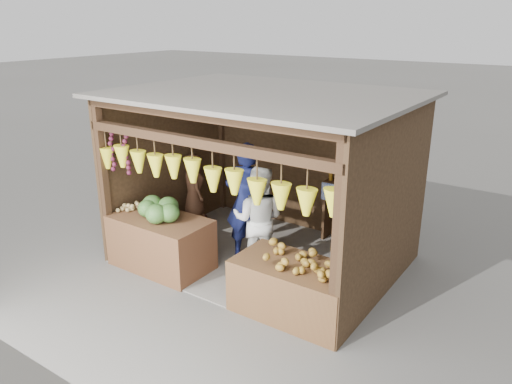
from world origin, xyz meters
TOP-DOWN VIEW (x-y plane):
  - ground at (0.00, 0.00)m, footprint 80.00×80.00m
  - stall_structure at (-0.03, -0.04)m, footprint 4.30×3.30m
  - back_shelf at (1.05, 1.28)m, footprint 1.25×0.32m
  - counter_left at (-1.15, -1.11)m, footprint 1.54×0.85m
  - counter_right at (1.22, -1.09)m, footprint 1.59×0.85m
  - stool at (-1.64, 0.24)m, footprint 0.31×0.31m
  - man_standing at (-0.23, -0.11)m, footprint 0.81×0.67m
  - woman_standing at (0.13, -0.33)m, footprint 0.97×0.87m
  - vendor_seated at (-1.64, 0.24)m, footprint 0.67×0.62m
  - melon_pile at (-1.15, -1.09)m, footprint 1.00×0.50m
  - tanfruit_pile at (-1.80, -1.15)m, footprint 0.34×0.40m
  - mango_pile at (1.22, -1.11)m, footprint 1.40×0.64m

SIDE VIEW (x-z plane):
  - ground at x=0.00m, z-range 0.00..0.00m
  - stool at x=-1.64m, z-range 0.00..0.29m
  - counter_right at x=1.22m, z-range 0.00..0.72m
  - counter_left at x=-1.15m, z-range 0.00..0.81m
  - woman_standing at x=0.13m, z-range 0.00..1.65m
  - mango_pile at x=1.22m, z-range 0.72..0.94m
  - vendor_seated at x=-1.64m, z-range 0.29..1.44m
  - back_shelf at x=1.05m, z-range 0.21..1.54m
  - tanfruit_pile at x=-1.80m, z-range 0.81..0.94m
  - man_standing at x=-0.23m, z-range 0.00..1.91m
  - melon_pile at x=-1.15m, z-range 0.81..1.13m
  - stall_structure at x=-0.03m, z-range 0.34..3.00m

